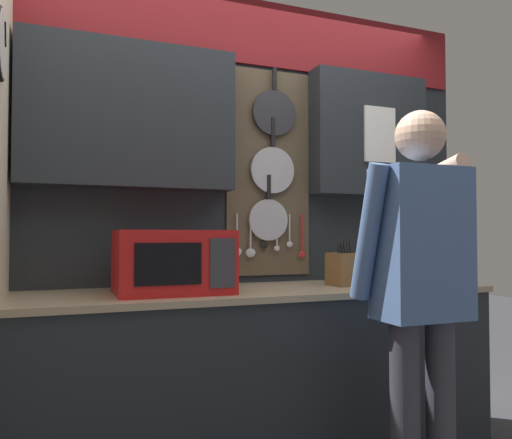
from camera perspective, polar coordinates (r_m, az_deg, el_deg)
base_cabinet_counter at (r=2.61m, az=0.76°, el=-18.04°), size 2.35×0.66×0.92m
back_wall_unit at (r=2.80m, az=-1.75°, el=5.14°), size 2.92×0.22×2.54m
microwave at (r=2.35m, az=-9.51°, el=-4.76°), size 0.52×0.39×0.29m
knife_block at (r=2.68m, az=9.77°, el=-5.57°), size 0.12×0.16×0.25m
utensil_crock at (r=2.86m, az=15.12°, el=-5.57°), size 0.10×0.10×0.32m
person at (r=2.20m, az=18.20°, el=-6.05°), size 0.54×0.66×1.71m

